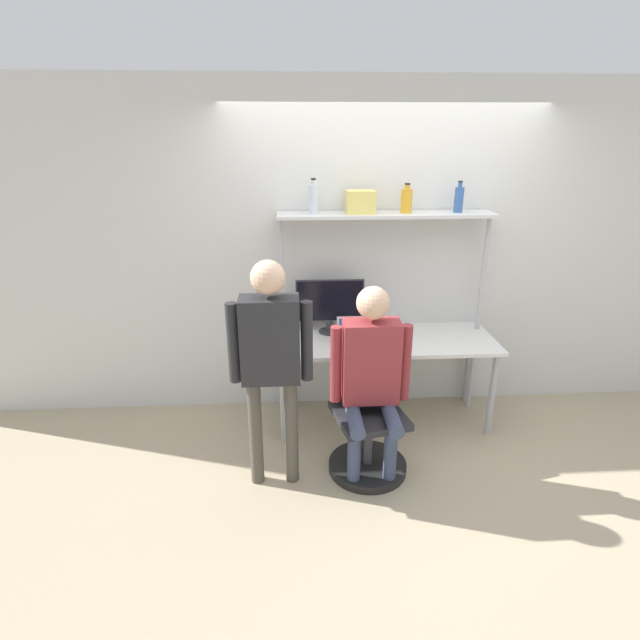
{
  "coord_description": "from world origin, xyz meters",
  "views": [
    {
      "loc": [
        -0.74,
        -3.29,
        2.29
      ],
      "look_at": [
        -0.55,
        -0.11,
        1.09
      ],
      "focal_mm": 28.0,
      "sensor_mm": 36.0,
      "label": 1
    }
  ],
  "objects_px": {
    "monitor": "(330,303)",
    "person_seated": "(371,369)",
    "person_standing": "(270,350)",
    "bottle_amber": "(406,200)",
    "bottle_blue": "(459,199)",
    "cell_phone": "(387,346)",
    "office_chair": "(366,433)",
    "laptop": "(356,338)",
    "bottle_clear": "(313,199)",
    "storage_box": "(360,202)"
  },
  "relations": [
    {
      "from": "bottle_clear",
      "to": "storage_box",
      "type": "xyz_separation_m",
      "value": [
        0.36,
        -0.0,
        -0.03
      ]
    },
    {
      "from": "bottle_blue",
      "to": "bottle_amber",
      "type": "bearing_deg",
      "value": 180.0
    },
    {
      "from": "office_chair",
      "to": "person_seated",
      "type": "height_order",
      "value": "person_seated"
    },
    {
      "from": "monitor",
      "to": "person_seated",
      "type": "relative_size",
      "value": 0.4
    },
    {
      "from": "person_seated",
      "to": "bottle_amber",
      "type": "height_order",
      "value": "bottle_amber"
    },
    {
      "from": "monitor",
      "to": "bottle_blue",
      "type": "height_order",
      "value": "bottle_blue"
    },
    {
      "from": "person_standing",
      "to": "bottle_clear",
      "type": "relative_size",
      "value": 6.08
    },
    {
      "from": "cell_phone",
      "to": "person_seated",
      "type": "relative_size",
      "value": 0.11
    },
    {
      "from": "person_seated",
      "to": "laptop",
      "type": "bearing_deg",
      "value": 93.21
    },
    {
      "from": "monitor",
      "to": "person_seated",
      "type": "bearing_deg",
      "value": -75.99
    },
    {
      "from": "monitor",
      "to": "laptop",
      "type": "distance_m",
      "value": 0.38
    },
    {
      "from": "cell_phone",
      "to": "bottle_amber",
      "type": "relative_size",
      "value": 0.68
    },
    {
      "from": "person_standing",
      "to": "monitor",
      "type": "bearing_deg",
      "value": 63.8
    },
    {
      "from": "monitor",
      "to": "office_chair",
      "type": "xyz_separation_m",
      "value": [
        0.2,
        -0.8,
        -0.71
      ]
    },
    {
      "from": "storage_box",
      "to": "bottle_blue",
      "type": "bearing_deg",
      "value": 0.0
    },
    {
      "from": "cell_phone",
      "to": "bottle_clear",
      "type": "bearing_deg",
      "value": 149.37
    },
    {
      "from": "bottle_blue",
      "to": "bottle_amber",
      "type": "relative_size",
      "value": 1.07
    },
    {
      "from": "monitor",
      "to": "office_chair",
      "type": "relative_size",
      "value": 0.6
    },
    {
      "from": "person_standing",
      "to": "storage_box",
      "type": "relative_size",
      "value": 7.39
    },
    {
      "from": "monitor",
      "to": "cell_phone",
      "type": "bearing_deg",
      "value": -37.77
    },
    {
      "from": "monitor",
      "to": "bottle_clear",
      "type": "bearing_deg",
      "value": 179.71
    },
    {
      "from": "person_standing",
      "to": "cell_phone",
      "type": "bearing_deg",
      "value": 34.33
    },
    {
      "from": "person_seated",
      "to": "storage_box",
      "type": "bearing_deg",
      "value": 89.06
    },
    {
      "from": "laptop",
      "to": "person_seated",
      "type": "xyz_separation_m",
      "value": [
        0.03,
        -0.57,
        0.01
      ]
    },
    {
      "from": "office_chair",
      "to": "bottle_clear",
      "type": "bearing_deg",
      "value": 112.52
    },
    {
      "from": "monitor",
      "to": "person_seated",
      "type": "distance_m",
      "value": 0.89
    },
    {
      "from": "person_seated",
      "to": "bottle_clear",
      "type": "relative_size",
      "value": 5.28
    },
    {
      "from": "person_standing",
      "to": "bottle_blue",
      "type": "relative_size",
      "value": 6.73
    },
    {
      "from": "cell_phone",
      "to": "monitor",
      "type": "bearing_deg",
      "value": 142.23
    },
    {
      "from": "monitor",
      "to": "laptop",
      "type": "height_order",
      "value": "monitor"
    },
    {
      "from": "bottle_blue",
      "to": "bottle_amber",
      "type": "xyz_separation_m",
      "value": [
        -0.4,
        0.0,
        -0.01
      ]
    },
    {
      "from": "cell_phone",
      "to": "bottle_amber",
      "type": "xyz_separation_m",
      "value": [
        0.16,
        0.32,
        1.06
      ]
    },
    {
      "from": "laptop",
      "to": "bottle_amber",
      "type": "distance_m",
      "value": 1.12
    },
    {
      "from": "cell_phone",
      "to": "bottle_blue",
      "type": "bearing_deg",
      "value": 29.78
    },
    {
      "from": "monitor",
      "to": "cell_phone",
      "type": "relative_size",
      "value": 3.68
    },
    {
      "from": "laptop",
      "to": "bottle_amber",
      "type": "bearing_deg",
      "value": 34.66
    },
    {
      "from": "office_chair",
      "to": "person_standing",
      "type": "xyz_separation_m",
      "value": [
        -0.65,
        -0.11,
        0.72
      ]
    },
    {
      "from": "person_standing",
      "to": "person_seated",
      "type": "bearing_deg",
      "value": 5.75
    },
    {
      "from": "cell_phone",
      "to": "bottle_amber",
      "type": "distance_m",
      "value": 1.12
    },
    {
      "from": "bottle_amber",
      "to": "storage_box",
      "type": "height_order",
      "value": "bottle_amber"
    },
    {
      "from": "office_chair",
      "to": "bottle_amber",
      "type": "relative_size",
      "value": 4.19
    },
    {
      "from": "bottle_clear",
      "to": "bottle_amber",
      "type": "distance_m",
      "value": 0.71
    },
    {
      "from": "monitor",
      "to": "person_standing",
      "type": "height_order",
      "value": "person_standing"
    },
    {
      "from": "monitor",
      "to": "cell_phone",
      "type": "distance_m",
      "value": 0.58
    },
    {
      "from": "person_seated",
      "to": "bottle_blue",
      "type": "bearing_deg",
      "value": 47.77
    },
    {
      "from": "monitor",
      "to": "storage_box",
      "type": "relative_size",
      "value": 2.58
    },
    {
      "from": "laptop",
      "to": "person_standing",
      "type": "distance_m",
      "value": 0.92
    },
    {
      "from": "laptop",
      "to": "bottle_blue",
      "type": "xyz_separation_m",
      "value": [
        0.8,
        0.28,
        1.01
      ]
    },
    {
      "from": "monitor",
      "to": "person_standing",
      "type": "xyz_separation_m",
      "value": [
        -0.45,
        -0.92,
        0.01
      ]
    },
    {
      "from": "monitor",
      "to": "bottle_blue",
      "type": "xyz_separation_m",
      "value": [
        0.98,
        0.0,
        0.82
      ]
    }
  ]
}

